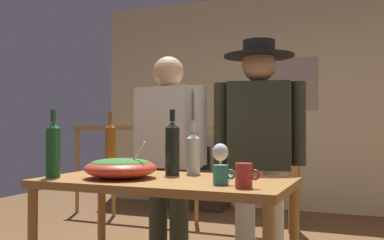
{
  "coord_description": "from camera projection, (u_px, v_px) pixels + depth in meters",
  "views": [
    {
      "loc": [
        1.03,
        -2.56,
        1.06
      ],
      "look_at": [
        0.03,
        -0.13,
        1.1
      ],
      "focal_mm": 41.46,
      "sensor_mm": 36.0,
      "label": 1
    }
  ],
  "objects": [
    {
      "name": "back_wall",
      "position": [
        287.0,
        101.0,
        5.68
      ],
      "size": [
        5.21,
        0.1,
        2.79
      ],
      "primitive_type": "cube",
      "color": "beige",
      "rests_on": "ground_plane"
    },
    {
      "name": "framed_picture",
      "position": [
        289.0,
        84.0,
        5.61
      ],
      "size": [
        0.69,
        0.03,
        0.63
      ],
      "primitive_type": "cube",
      "color": "#A48C82"
    },
    {
      "name": "stair_railing",
      "position": [
        213.0,
        161.0,
        4.78
      ],
      "size": [
        2.73,
        0.1,
        1.12
      ],
      "color": "#9E6B33",
      "rests_on": "ground_plane"
    },
    {
      "name": "tv_console",
      "position": [
        193.0,
        192.0,
        5.78
      ],
      "size": [
        0.9,
        0.4,
        0.41
      ],
      "primitive_type": "cube",
      "color": "#38281E",
      "rests_on": "ground_plane"
    },
    {
      "name": "flat_screen_tv",
      "position": [
        192.0,
        159.0,
        5.76
      ],
      "size": [
        0.48,
        0.12,
        0.4
      ],
      "color": "black",
      "rests_on": "tv_console"
    },
    {
      "name": "serving_table",
      "position": [
        167.0,
        195.0,
        2.3
      ],
      "size": [
        1.29,
        0.69,
        0.79
      ],
      "color": "#9E6B33",
      "rests_on": "ground_plane"
    },
    {
      "name": "salad_bowl",
      "position": [
        121.0,
        167.0,
        2.31
      ],
      "size": [
        0.38,
        0.38,
        0.19
      ],
      "color": "#CC3D2D",
      "rests_on": "serving_table"
    },
    {
      "name": "wine_glass",
      "position": [
        220.0,
        154.0,
        2.24
      ],
      "size": [
        0.08,
        0.08,
        0.18
      ],
      "color": "silver",
      "rests_on": "serving_table"
    },
    {
      "name": "wine_bottle_clear",
      "position": [
        193.0,
        152.0,
        2.5
      ],
      "size": [
        0.08,
        0.08,
        0.3
      ],
      "color": "silver",
      "rests_on": "serving_table"
    },
    {
      "name": "wine_bottle_amber",
      "position": [
        110.0,
        146.0,
        2.72
      ],
      "size": [
        0.07,
        0.07,
        0.36
      ],
      "color": "brown",
      "rests_on": "serving_table"
    },
    {
      "name": "wine_bottle_dark",
      "position": [
        172.0,
        147.0,
        2.45
      ],
      "size": [
        0.08,
        0.08,
        0.36
      ],
      "color": "black",
      "rests_on": "serving_table"
    },
    {
      "name": "wine_bottle_green",
      "position": [
        53.0,
        149.0,
        2.33
      ],
      "size": [
        0.08,
        0.08,
        0.36
      ],
      "color": "#1E5628",
      "rests_on": "serving_table"
    },
    {
      "name": "mug_teal",
      "position": [
        221.0,
        175.0,
        2.05
      ],
      "size": [
        0.11,
        0.07,
        0.09
      ],
      "color": "teal",
      "rests_on": "serving_table"
    },
    {
      "name": "mug_red",
      "position": [
        244.0,
        176.0,
        1.94
      ],
      "size": [
        0.11,
        0.08,
        0.11
      ],
      "color": "#B7332D",
      "rests_on": "serving_table"
    },
    {
      "name": "person_standing_left",
      "position": [
        168.0,
        147.0,
        3.07
      ],
      "size": [
        0.6,
        0.3,
        1.55
      ],
      "rotation": [
        0.0,
        0.0,
        2.94
      ],
      "color": "#2D3323",
      "rests_on": "ground_plane"
    },
    {
      "name": "person_standing_right",
      "position": [
        259.0,
        142.0,
        2.83
      ],
      "size": [
        0.57,
        0.45,
        1.61
      ],
      "rotation": [
        0.0,
        0.0,
        3.34
      ],
      "color": "beige",
      "rests_on": "ground_plane"
    }
  ]
}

